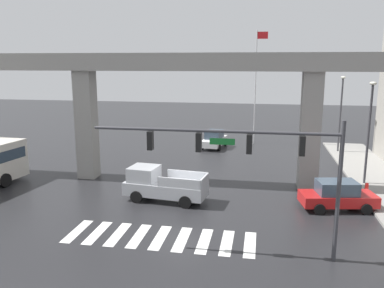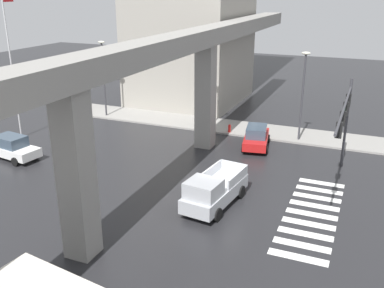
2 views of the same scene
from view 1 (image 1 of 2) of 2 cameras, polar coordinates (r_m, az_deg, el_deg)
The scene contains 11 objects.
ground_plane at distance 25.02m, azimuth -1.52°, elevation -8.26°, with size 120.00×120.00×0.00m, color #232326.
crosswalk_stripes at distance 20.28m, azimuth -4.56°, elevation -13.22°, with size 9.35×2.80×0.01m.
elevated_overpass at distance 27.60m, azimuth 0.13°, elevation 10.13°, with size 59.51×1.91×9.13m.
pickup_truck at distance 25.07m, azimuth -4.43°, elevation -5.86°, with size 5.29×2.55×2.08m.
sedan_white at distance 40.28m, azimuth 3.19°, elevation 0.70°, with size 2.41×4.50×1.72m.
sedan_red at distance 25.05m, azimuth 20.12°, elevation -6.91°, with size 4.54×2.52×1.72m.
traffic_signal_mast at distance 17.32m, azimuth 8.67°, elevation -1.35°, with size 10.89×0.32×6.20m.
street_lamp_mid_block at distance 29.84m, azimuth 24.10°, elevation 3.01°, with size 0.44×0.70×7.24m.
street_lamp_far_north at distance 39.90m, azimuth 20.58°, elevation 5.24°, with size 0.44×0.70×7.24m.
fire_hydrant at distance 28.42m, azimuth 23.72°, elevation -5.89°, with size 0.24×0.24×0.85m.
flagpole at distance 42.18m, azimuth 9.21°, elevation 9.01°, with size 1.16×0.12×11.66m.
Camera 1 is at (4.73, -23.03, 8.55)m, focal length 37.23 mm.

